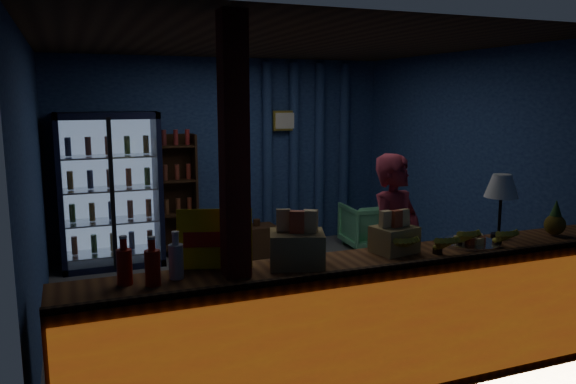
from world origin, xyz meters
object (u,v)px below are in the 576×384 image
Objects in this scene: table_lamp at (501,188)px; pastry_tray at (471,241)px; green_chair at (368,226)px; shopkeeper at (395,248)px.

pastry_tray is at bearing -167.45° from table_lamp.
table_lamp reaches higher than green_chair.
shopkeeper is 3.61× the size of pastry_tray.
pastry_tray is 0.85× the size of table_lamp.
shopkeeper is 0.99m from table_lamp.
table_lamp is (0.65, -0.51, 0.55)m from shopkeeper.
pastry_tray is 0.52m from table_lamp.
green_chair is 1.54× the size of pastry_tray.
green_chair is 1.31× the size of table_lamp.
shopkeeper reaches higher than pastry_tray.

